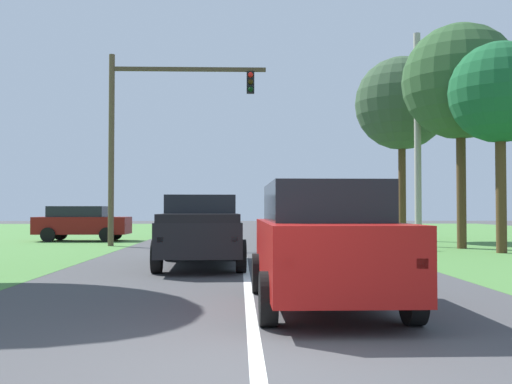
{
  "coord_description": "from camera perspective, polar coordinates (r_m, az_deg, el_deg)",
  "views": [
    {
      "loc": [
        -0.18,
        -5.55,
        1.54
      ],
      "look_at": [
        0.46,
        16.39,
        2.17
      ],
      "focal_mm": 41.55,
      "sensor_mm": 36.0,
      "label": 1
    }
  ],
  "objects": [
    {
      "name": "extra_tree_2",
      "position": [
        22.71,
        22.42,
        8.76
      ],
      "size": [
        3.54,
        3.54,
        7.4
      ],
      "color": "#4C351E",
      "rests_on": "ground_plane"
    },
    {
      "name": "utility_pole_right",
      "position": [
        25.33,
        15.3,
        4.91
      ],
      "size": [
        0.28,
        0.28,
        8.81
      ],
      "primitive_type": "cylinder",
      "color": "#9E998E",
      "rests_on": "ground_plane"
    },
    {
      "name": "extra_tree_1",
      "position": [
        24.81,
        19.07,
        9.96
      ],
      "size": [
        4.49,
        4.49,
        8.76
      ],
      "color": "#4C351E",
      "rests_on": "ground_plane"
    },
    {
      "name": "oak_tree_right",
      "position": [
        30.11,
        13.84,
        8.23
      ],
      "size": [
        4.53,
        4.53,
        8.97
      ],
      "color": "#4C351E",
      "rests_on": "ground_plane"
    },
    {
      "name": "pickup_truck_lead",
      "position": [
        15.9,
        -5.3,
        -3.69
      ],
      "size": [
        2.4,
        5.66,
        1.89
      ],
      "color": "black",
      "rests_on": "ground_plane"
    },
    {
      "name": "lane_centre_stripe",
      "position": [
        5.52,
        0.28,
        -17.77
      ],
      "size": [
        0.16,
        39.5,
        0.01
      ],
      "primitive_type": "cube",
      "color": "white",
      "rests_on": "ground_plane"
    },
    {
      "name": "crossing_suv_far",
      "position": [
        29.57,
        -16.43,
        -2.83
      ],
      "size": [
        4.38,
        2.07,
        1.67
      ],
      "color": "maroon",
      "rests_on": "ground_plane"
    },
    {
      "name": "red_suv_near",
      "position": [
        9.49,
        6.45,
        -4.71
      ],
      "size": [
        2.18,
        4.95,
        1.95
      ],
      "color": "#9E1411",
      "rests_on": "ground_plane"
    },
    {
      "name": "keep_moving_sign",
      "position": [
        23.3,
        11.87,
        -1.21
      ],
      "size": [
        0.6,
        0.09,
        2.67
      ],
      "color": "gray",
      "rests_on": "ground_plane"
    },
    {
      "name": "traffic_light",
      "position": [
        25.27,
        -10.16,
        6.7
      ],
      "size": [
        6.56,
        0.4,
        8.0
      ],
      "color": "brown",
      "rests_on": "ground_plane"
    },
    {
      "name": "ground_plane",
      "position": [
        16.37,
        -1.03,
        -7.03
      ],
      "size": [
        120.0,
        120.0,
        0.0
      ],
      "primitive_type": "plane",
      "color": "#424244"
    }
  ]
}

